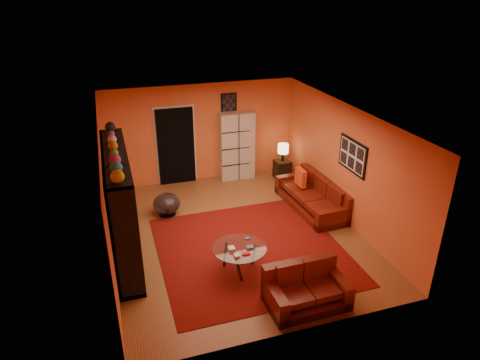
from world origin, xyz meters
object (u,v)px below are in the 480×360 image
object	(u,v)px
sofa	(315,197)
coffee_table	(239,250)
side_table	(282,169)
bowl_chair	(167,204)
loveseat	(305,288)
storage_cabinet	(237,146)
entertainment_unit	(121,205)
table_lamp	(283,149)
tv	(124,207)

from	to	relation	value
sofa	coffee_table	xyz separation A→B (m)	(-2.45, -1.82, 0.17)
side_table	bowl_chair	bearing A→B (deg)	-161.71
sofa	loveseat	world-z (taller)	same
storage_cabinet	coffee_table	bearing A→B (deg)	-104.83
entertainment_unit	bowl_chair	world-z (taller)	entertainment_unit
storage_cabinet	side_table	distance (m)	1.42
loveseat	table_lamp	distance (m)	5.09
bowl_chair	table_lamp	bearing A→B (deg)	18.29
storage_cabinet	side_table	world-z (taller)	storage_cabinet
side_table	tv	bearing A→B (deg)	-151.13
loveseat	storage_cabinet	xyz separation A→B (m)	(0.45, 5.22, 0.63)
storage_cabinet	bowl_chair	bearing A→B (deg)	-142.83
loveseat	bowl_chair	xyz separation A→B (m)	(-1.71, 3.69, -0.01)
tv	coffee_table	xyz separation A→B (m)	(1.91, -1.27, -0.54)
storage_cabinet	table_lamp	world-z (taller)	storage_cabinet
entertainment_unit	loveseat	distance (m)	3.73
loveseat	table_lamp	world-z (taller)	table_lamp
loveseat	sofa	bearing A→B (deg)	-30.74
coffee_table	storage_cabinet	world-z (taller)	storage_cabinet
coffee_table	bowl_chair	size ratio (longest dim) A/B	1.61
coffee_table	table_lamp	bearing A→B (deg)	56.69
tv	entertainment_unit	bearing A→B (deg)	88.83
tv	sofa	bearing A→B (deg)	-82.87
entertainment_unit	coffee_table	bearing A→B (deg)	-33.10
table_lamp	side_table	bearing A→B (deg)	90.00
sofa	table_lamp	world-z (taller)	table_lamp
sofa	table_lamp	bearing A→B (deg)	88.88
sofa	coffee_table	world-z (taller)	sofa
sofa	storage_cabinet	bearing A→B (deg)	115.69
bowl_chair	tv	bearing A→B (deg)	-127.26
storage_cabinet	table_lamp	size ratio (longest dim) A/B	3.83
coffee_table	storage_cabinet	distance (m)	4.28
bowl_chair	side_table	xyz separation A→B (m)	(3.34, 1.10, -0.03)
bowl_chair	side_table	bearing A→B (deg)	18.29
table_lamp	sofa	bearing A→B (deg)	-88.14
loveseat	coffee_table	bearing A→B (deg)	32.74
entertainment_unit	tv	size ratio (longest dim) A/B	3.11
storage_cabinet	table_lamp	xyz separation A→B (m)	(1.17, -0.43, -0.08)
tv	storage_cabinet	world-z (taller)	storage_cabinet
coffee_table	entertainment_unit	bearing A→B (deg)	146.90
entertainment_unit	storage_cabinet	xyz separation A→B (m)	(3.18, 2.80, -0.13)
sofa	side_table	bearing A→B (deg)	88.88
coffee_table	side_table	xyz separation A→B (m)	(2.40, 3.65, -0.21)
entertainment_unit	tv	xyz separation A→B (m)	(0.05, -0.00, -0.05)
entertainment_unit	storage_cabinet	world-z (taller)	entertainment_unit
coffee_table	table_lamp	world-z (taller)	table_lamp
coffee_table	storage_cabinet	size ratio (longest dim) A/B	0.55
entertainment_unit	table_lamp	size ratio (longest dim) A/B	6.26
loveseat	storage_cabinet	world-z (taller)	storage_cabinet
storage_cabinet	table_lamp	bearing A→B (deg)	-18.22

